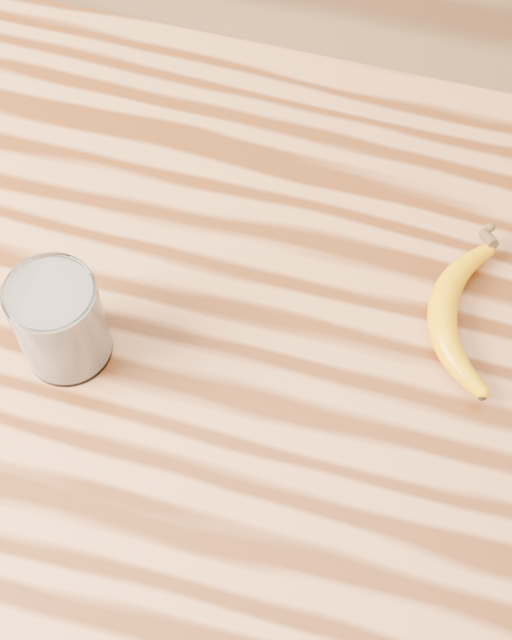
# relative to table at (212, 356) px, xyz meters

# --- Properties ---
(table) EXTENTS (1.20, 0.80, 0.90)m
(table) POSITION_rel_table_xyz_m (0.00, 0.00, 0.00)
(table) COLOR #A76738
(table) RESTS_ON ground
(smoothie_glass) EXTENTS (0.09, 0.09, 0.11)m
(smoothie_glass) POSITION_rel_table_xyz_m (-0.12, -0.10, 0.19)
(smoothie_glass) COLOR white
(smoothie_glass) RESTS_ON table
(banana) EXTENTS (0.13, 0.27, 0.03)m
(banana) POSITION_rel_table_xyz_m (0.25, 0.04, 0.15)
(banana) COLOR #CE8900
(banana) RESTS_ON table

